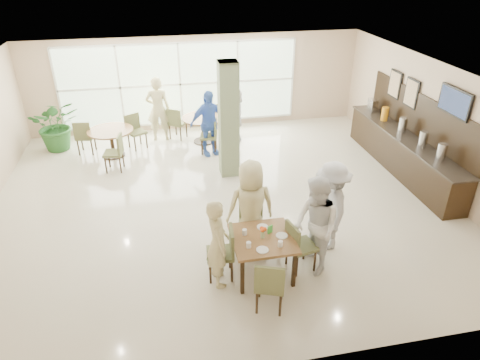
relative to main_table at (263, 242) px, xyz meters
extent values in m
plane|color=beige|center=(-0.31, 2.61, -0.67)|extent=(10.00, 10.00, 0.00)
plane|color=white|center=(-0.31, 2.61, 2.13)|extent=(10.00, 10.00, 0.00)
plane|color=#D0B295|center=(-0.31, 7.11, 0.73)|extent=(10.00, 0.00, 10.00)
plane|color=#D0B295|center=(-0.31, -1.89, 0.73)|extent=(10.00, 0.00, 10.00)
plane|color=#D0B295|center=(4.69, 2.61, 0.73)|extent=(0.00, 9.00, 9.00)
plane|color=silver|center=(-0.81, 7.08, 0.73)|extent=(7.00, 0.00, 7.00)
cube|color=#6E7F58|center=(0.09, 3.81, 0.73)|extent=(0.45, 0.45, 2.80)
cube|color=brown|center=(0.00, 0.00, 0.06)|extent=(1.03, 1.03, 0.05)
cube|color=black|center=(-0.44, -0.44, -0.32)|extent=(0.06, 0.06, 0.70)
cube|color=black|center=(0.44, -0.44, -0.32)|extent=(0.06, 0.06, 0.70)
cube|color=black|center=(-0.44, 0.44, -0.32)|extent=(0.06, 0.06, 0.70)
cube|color=black|center=(0.44, 0.44, -0.32)|extent=(0.06, 0.06, 0.70)
cylinder|color=brown|center=(-2.83, 5.43, 0.06)|extent=(1.20, 1.20, 0.04)
cylinder|color=black|center=(-2.83, 5.43, -0.31)|extent=(0.10, 0.10, 0.71)
cylinder|color=black|center=(-2.83, 5.43, -0.65)|extent=(0.60, 0.60, 0.03)
cylinder|color=brown|center=(-0.29, 5.89, 0.06)|extent=(1.21, 1.21, 0.04)
cylinder|color=black|center=(-0.29, 5.89, -0.31)|extent=(0.10, 0.10, 0.71)
cylinder|color=black|center=(-0.29, 5.89, -0.65)|extent=(0.60, 0.60, 0.03)
cylinder|color=white|center=(-0.29, -0.21, 0.13)|extent=(0.08, 0.08, 0.10)
cylinder|color=white|center=(-0.28, 0.14, 0.13)|extent=(0.08, 0.08, 0.10)
cylinder|color=white|center=(0.22, -0.29, 0.13)|extent=(0.08, 0.08, 0.10)
cylinder|color=white|center=(-0.09, -0.33, 0.09)|extent=(0.20, 0.20, 0.01)
cylinder|color=white|center=(0.07, 0.28, 0.09)|extent=(0.20, 0.20, 0.01)
cylinder|color=white|center=(0.32, -0.02, 0.09)|extent=(0.20, 0.20, 0.01)
cylinder|color=#99B27F|center=(0.00, 0.00, 0.14)|extent=(0.07, 0.07, 0.12)
sphere|color=#FF5315|center=(0.03, 0.00, 0.25)|extent=(0.07, 0.07, 0.07)
sphere|color=#FF5315|center=(-0.02, 0.03, 0.25)|extent=(0.07, 0.07, 0.07)
sphere|color=#FF5315|center=(-0.01, -0.03, 0.25)|extent=(0.07, 0.07, 0.07)
cube|color=green|center=(0.15, 0.10, 0.16)|extent=(0.10, 0.06, 0.15)
cube|color=black|center=(4.37, 3.11, -0.22)|extent=(0.60, 4.60, 0.90)
cube|color=black|center=(4.37, 3.11, 0.25)|extent=(0.64, 4.70, 0.04)
cube|color=black|center=(4.66, 3.11, 0.78)|extent=(0.04, 4.60, 1.00)
cylinder|color=silver|center=(4.37, 1.71, 0.47)|extent=(0.20, 0.20, 0.40)
cylinder|color=silver|center=(4.37, 2.41, 0.47)|extent=(0.20, 0.20, 0.40)
cylinder|color=silver|center=(4.37, 3.31, 0.47)|extent=(0.20, 0.20, 0.40)
cylinder|color=orange|center=(4.37, 4.21, 0.45)|extent=(0.18, 0.18, 0.36)
cube|color=silver|center=(4.37, 4.91, 0.45)|extent=(0.18, 0.30, 0.36)
cube|color=black|center=(4.63, 2.01, 1.48)|extent=(0.06, 1.00, 0.58)
cube|color=#7F99CC|center=(4.61, 2.01, 1.48)|extent=(0.01, 0.92, 0.50)
cube|color=black|center=(4.64, 3.61, 1.18)|extent=(0.04, 0.55, 0.70)
cube|color=olive|center=(4.62, 3.61, 1.18)|extent=(0.01, 0.47, 0.62)
cube|color=black|center=(4.64, 4.41, 1.18)|extent=(0.04, 0.55, 0.70)
cube|color=olive|center=(4.62, 4.41, 1.18)|extent=(0.01, 0.47, 0.62)
imported|color=#265D25|center=(-4.31, 6.19, 0.05)|extent=(1.48, 1.48, 1.44)
imported|color=#C9BE86|center=(-0.77, -0.07, 0.13)|extent=(0.43, 0.61, 1.59)
imported|color=#C9BE86|center=(-0.05, 0.71, 0.24)|extent=(0.91, 0.53, 1.81)
imported|color=white|center=(0.89, -0.06, 0.23)|extent=(0.80, 0.96, 1.79)
imported|color=#B0B1B3|center=(1.40, 0.52, 0.21)|extent=(0.84, 1.23, 1.74)
imported|color=#426CC6|center=(-0.24, 5.03, 0.22)|extent=(1.17, 0.86, 1.78)
imported|color=white|center=(0.65, 5.94, 0.10)|extent=(0.67, 1.44, 1.53)
imported|color=#C9BE86|center=(-1.53, 6.31, 0.27)|extent=(0.72, 0.50, 1.88)
camera|label=1|loc=(-1.50, -5.62, 4.36)|focal=32.00mm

